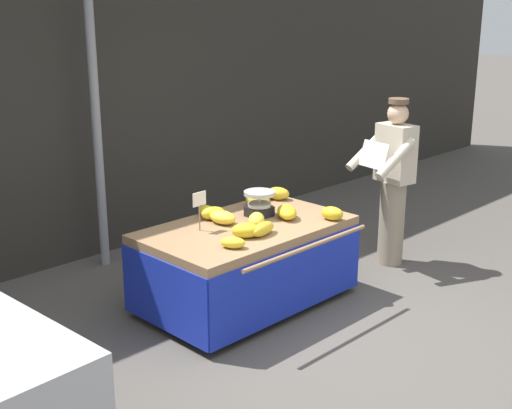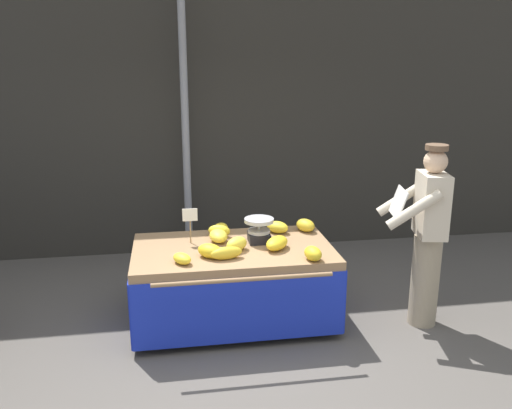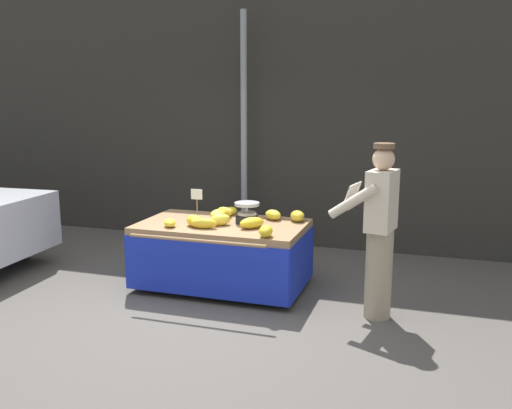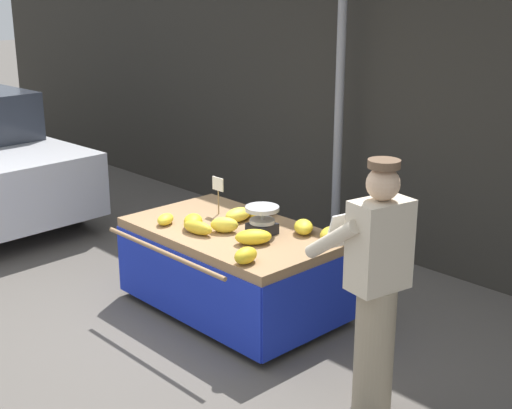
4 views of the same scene
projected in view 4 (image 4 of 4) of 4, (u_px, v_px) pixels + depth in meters
The scene contains 18 objects.
ground_plane at pixel (139, 342), 5.69m from camera, with size 60.00×60.00×0.00m, color #514C47.
back_wall at pixel (389, 60), 7.13m from camera, with size 16.00×0.24×3.97m, color #2D2B26.
street_pole at pixel (339, 95), 7.15m from camera, with size 0.09×0.09×3.30m, color gray.
banana_cart at pixel (233, 251), 6.09m from camera, with size 1.86×1.29×0.75m.
weighing_scale at pixel (262, 220), 5.88m from camera, with size 0.28×0.28×0.23m.
price_sign at pixel (218, 187), 6.33m from camera, with size 0.14×0.01×0.34m.
banana_bunch_0 at pixel (198, 228), 5.89m from camera, with size 0.11×0.29×0.11m, color gold.
banana_bunch_1 at pixel (252, 211), 6.29m from camera, with size 0.11×0.22×0.12m, color yellow.
banana_bunch_2 at pixel (224, 225), 5.93m from camera, with size 0.14×0.23×0.13m, color yellow.
banana_bunch_3 at pixel (165, 219), 6.13m from camera, with size 0.12×0.20×0.09m, color yellow.
banana_bunch_4 at pixel (330, 235), 5.70m from camera, with size 0.15×0.23×0.13m, color gold.
banana_bunch_5 at pixel (193, 222), 6.02m from camera, with size 0.16×0.24×0.12m, color gold.
banana_bunch_6 at pixel (303, 227), 5.90m from camera, with size 0.16×0.23×0.12m, color yellow.
banana_bunch_7 at pixel (253, 237), 5.66m from camera, with size 0.17×0.29×0.12m, color gold.
banana_bunch_8 at pixel (246, 255), 5.28m from camera, with size 0.14×0.21×0.12m, color gold.
banana_bunch_9 at pixel (238, 215), 6.21m from camera, with size 0.17×0.26×0.12m, color yellow.
banana_bunch_10 at pixel (264, 211), 6.35m from camera, with size 0.14×0.20×0.10m, color yellow.
vendor_person at pixel (376, 288), 4.56m from camera, with size 0.64×0.59×1.71m.
Camera 4 is at (4.35, -2.84, 2.74)m, focal length 50.42 mm.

